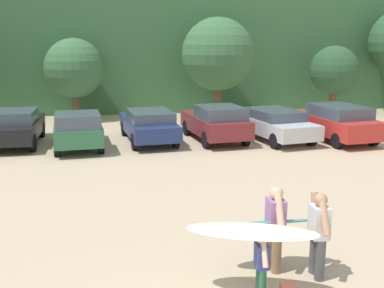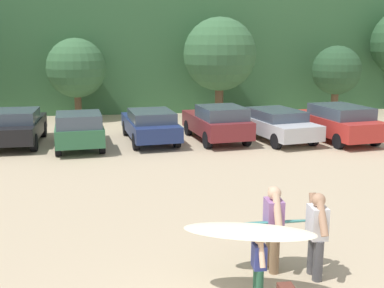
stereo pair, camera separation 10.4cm
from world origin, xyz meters
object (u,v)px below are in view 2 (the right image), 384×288
object	(u,v)px
person_companion	(317,230)
surfboard_teal	(268,223)
person_adult	(273,223)
parked_car_red	(337,122)
parked_car_maroon	(217,122)
parked_car_black	(18,126)
parked_car_silver	(277,124)
parked_car_navy	(150,124)
person_child	(259,262)
parked_car_forest_green	(79,129)
surfboard_cream	(249,232)

from	to	relation	value
person_companion	surfboard_teal	xyz separation A→B (m)	(-0.75, 0.46, 0.01)
person_adult	parked_car_red	bearing A→B (deg)	-118.51
person_companion	person_adult	bearing A→B (deg)	-28.42
parked_car_maroon	surfboard_teal	size ratio (longest dim) A/B	2.32
parked_car_maroon	surfboard_teal	distance (m)	11.66
parked_car_black	parked_car_silver	distance (m)	10.84
parked_car_navy	person_adult	size ratio (longest dim) A/B	2.97
person_child	parked_car_navy	bearing A→B (deg)	-83.78
parked_car_black	parked_car_forest_green	xyz separation A→B (m)	(2.55, -1.07, 0.02)
parked_car_forest_green	person_adult	world-z (taller)	person_adult
surfboard_teal	surfboard_cream	xyz separation A→B (m)	(-0.60, -0.87, 0.22)
parked_car_red	person_companion	distance (m)	12.75
parked_car_navy	person_child	distance (m)	12.90
parked_car_navy	surfboard_teal	distance (m)	11.95
parked_car_forest_green	surfboard_cream	xyz separation A→B (m)	(3.81, -11.81, 0.32)
parked_car_forest_green	surfboard_cream	distance (m)	12.42
parked_car_silver	person_child	size ratio (longest dim) A/B	4.12
parked_car_silver	parked_car_navy	bearing A→B (deg)	72.78
person_child	surfboard_cream	distance (m)	0.53
parked_car_black	surfboard_teal	bearing A→B (deg)	-151.95
parked_car_maroon	surfboard_cream	xyz separation A→B (m)	(-1.90, -12.45, 0.31)
parked_car_silver	person_child	bearing A→B (deg)	148.95
person_child	surfboard_cream	xyz separation A→B (m)	(-0.14, 0.14, 0.49)
person_companion	surfboard_cream	xyz separation A→B (m)	(-1.35, -0.41, 0.22)
person_child	parked_car_silver	bearing A→B (deg)	-107.93
parked_car_navy	parked_car_red	distance (m)	8.01
person_child	surfboard_teal	bearing A→B (deg)	-113.40
parked_car_forest_green	person_child	size ratio (longest dim) A/B	3.80
parked_car_maroon	parked_car_navy	bearing A→B (deg)	76.67
person_child	person_adult	bearing A→B (deg)	-118.42
parked_car_navy	surfboard_teal	size ratio (longest dim) A/B	2.48
parked_car_forest_green	parked_car_silver	bearing A→B (deg)	-93.70
surfboard_teal	person_child	bearing A→B (deg)	65.12
parked_car_navy	person_companion	xyz separation A→B (m)	(2.30, -12.31, 0.15)
person_companion	parked_car_silver	bearing A→B (deg)	-103.38
parked_car_black	surfboard_teal	world-z (taller)	parked_car_black
parked_car_black	person_child	world-z (taller)	parked_car_black
parked_car_maroon	parked_car_red	bearing A→B (deg)	-104.83
parked_car_black	surfboard_cream	bearing A→B (deg)	-155.76
person_adult	person_child	xyz separation A→B (m)	(-0.53, -0.93, -0.29)
parked_car_maroon	person_child	distance (m)	12.71
surfboard_teal	parked_car_black	bearing A→B (deg)	-60.00
parked_car_maroon	person_adult	size ratio (longest dim) A/B	2.79
person_companion	parked_car_forest_green	bearing A→B (deg)	-64.24
parked_car_black	parked_car_silver	bearing A→B (deg)	-95.66
surfboard_teal	surfboard_cream	distance (m)	1.08
parked_car_forest_green	parked_car_navy	size ratio (longest dim) A/B	0.88
person_child	parked_car_red	bearing A→B (deg)	-118.50
surfboard_cream	surfboard_teal	bearing A→B (deg)	-107.25
person_adult	parked_car_forest_green	bearing A→B (deg)	-66.45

